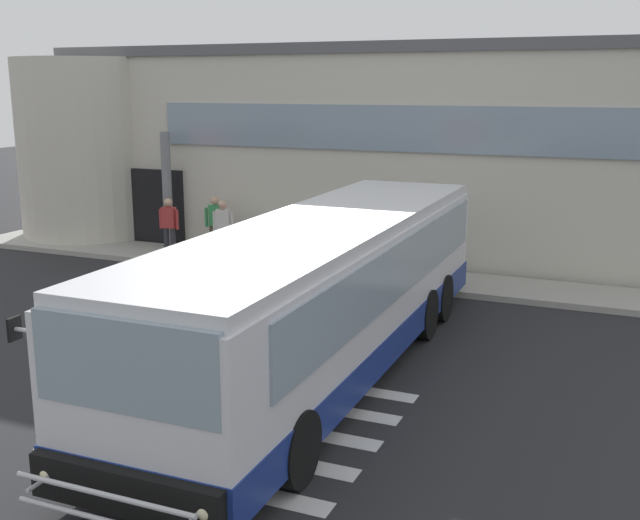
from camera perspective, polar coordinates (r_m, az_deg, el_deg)
ground_plane at (r=16.23m, az=-4.85°, el=-4.90°), size 80.00×90.00×0.02m
bay_paint_stripes at (r=11.88m, az=-5.83°, el=-11.72°), size 4.40×3.96×0.01m
terminal_building at (r=26.52m, az=5.65°, el=8.69°), size 21.75×13.80×6.04m
boarding_curb at (r=20.40m, az=1.47°, el=-0.89°), size 23.95×2.00×0.15m
entry_support_column at (r=23.27m, az=-11.25°, el=5.07°), size 0.28×0.28×3.43m
bus_main_foreground at (r=13.28m, az=0.28°, el=-2.85°), size 3.03×11.76×2.70m
passenger_near_column at (r=22.01m, az=-11.12°, el=2.57°), size 0.59×0.26×1.68m
passenger_by_doorway at (r=22.21m, az=-7.77°, el=2.88°), size 0.52×0.50×1.68m
passenger_at_curb_edge at (r=21.38m, az=-7.18°, el=2.41°), size 0.58×0.30×1.68m
safety_bollard_yellow at (r=19.56m, az=-2.06°, el=-0.37°), size 0.18×0.18×0.90m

